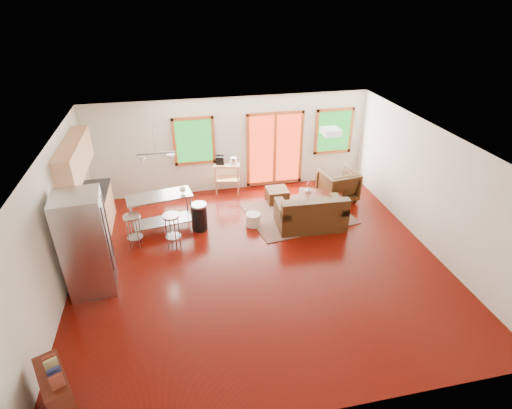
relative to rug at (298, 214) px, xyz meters
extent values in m
cube|color=#3C0501|center=(-1.39, -1.69, -0.02)|extent=(7.50, 7.00, 0.02)
cube|color=white|center=(-1.39, -1.69, 2.60)|extent=(7.50, 7.00, 0.02)
cube|color=silver|center=(-1.39, 1.82, 1.29)|extent=(7.50, 0.02, 2.60)
cube|color=silver|center=(-5.15, -1.69, 1.29)|extent=(0.02, 7.00, 2.60)
cube|color=silver|center=(2.37, -1.69, 1.29)|extent=(0.02, 7.00, 2.60)
cube|color=silver|center=(-1.39, -5.20, 1.29)|extent=(7.50, 0.02, 2.60)
cube|color=#145317|center=(-2.39, 1.77, 1.49)|extent=(0.94, 0.02, 1.14)
cube|color=#A94B21|center=(-2.39, 1.77, 2.10)|extent=(1.10, 0.05, 0.08)
cube|color=#A94B21|center=(-2.39, 1.77, 0.88)|extent=(1.10, 0.05, 0.08)
cube|color=#A94B21|center=(-2.90, 1.77, 1.49)|extent=(0.08, 0.05, 1.30)
cube|color=#A94B21|center=(-1.88, 1.77, 1.49)|extent=(0.08, 0.05, 1.30)
cube|color=#AC2710|center=(-0.19, 1.77, 1.09)|extent=(1.44, 0.02, 1.94)
cube|color=#A94B21|center=(-0.19, 1.77, 2.10)|extent=(1.60, 0.05, 0.08)
cube|color=#A94B21|center=(-0.19, 1.77, 0.08)|extent=(1.60, 0.05, 0.08)
cube|color=#A94B21|center=(-0.95, 1.77, 1.09)|extent=(0.08, 0.05, 2.10)
cube|color=#A94B21|center=(0.57, 1.77, 1.09)|extent=(0.08, 0.05, 2.10)
cube|color=#A94B21|center=(-0.19, 1.77, 1.09)|extent=(0.08, 0.05, 1.94)
cube|color=#145317|center=(1.51, 1.77, 1.49)|extent=(0.94, 0.02, 1.14)
cube|color=#A94B21|center=(1.51, 1.77, 2.10)|extent=(1.10, 0.05, 0.08)
cube|color=#A94B21|center=(1.51, 1.77, 0.88)|extent=(1.10, 0.05, 0.08)
cube|color=#A94B21|center=(1.00, 1.77, 1.49)|extent=(0.08, 0.05, 1.30)
cube|color=#A94B21|center=(2.02, 1.77, 1.49)|extent=(0.08, 0.05, 1.30)
cube|color=#55603F|center=(0.00, 0.00, 0.00)|extent=(2.73, 2.26, 0.02)
cube|color=black|center=(0.11, -0.57, 0.21)|extent=(1.62, 0.96, 0.45)
cube|color=black|center=(0.10, -0.92, 0.63)|extent=(1.60, 0.27, 0.40)
cube|color=black|center=(-0.58, -0.55, 0.52)|extent=(0.25, 0.91, 0.17)
cube|color=black|center=(0.80, -0.60, 0.52)|extent=(0.25, 0.91, 0.17)
cube|color=black|center=(-0.24, -0.51, 0.50)|extent=(0.68, 0.61, 0.13)
cube|color=black|center=(0.46, -0.53, 0.50)|extent=(0.68, 0.61, 0.13)
cube|color=#3C130A|center=(0.61, 0.12, 0.41)|extent=(1.26, 1.00, 0.04)
cube|color=#3C130A|center=(0.09, 0.05, 0.19)|extent=(0.08, 0.08, 0.40)
cube|color=#3C130A|center=(0.96, -0.27, 0.19)|extent=(0.08, 0.08, 0.40)
cube|color=#3C130A|center=(0.26, 0.51, 0.19)|extent=(0.08, 0.08, 0.40)
cube|color=#3C130A|center=(1.13, 0.19, 0.19)|extent=(0.08, 0.08, 0.40)
imported|color=black|center=(1.26, 0.59, 0.44)|extent=(0.99, 0.94, 0.91)
cube|color=black|center=(-0.35, 0.78, 0.17)|extent=(0.55, 0.55, 0.36)
cylinder|color=beige|center=(-1.22, -0.27, 0.14)|extent=(0.41, 0.41, 0.31)
imported|color=silver|center=(0.35, 0.33, 0.47)|extent=(0.23, 0.23, 0.17)
sphere|color=red|center=(0.38, 0.34, 0.61)|extent=(0.09, 0.09, 0.07)
sphere|color=red|center=(0.31, 0.32, 0.63)|extent=(0.09, 0.09, 0.07)
sphere|color=red|center=(0.36, 0.37, 0.65)|extent=(0.09, 0.09, 0.07)
imported|color=maroon|center=(0.77, 0.16, 0.52)|extent=(0.19, 0.10, 0.27)
cube|color=tan|center=(-4.84, 0.01, 0.44)|extent=(0.60, 2.20, 0.90)
cube|color=black|center=(-4.84, 0.01, 0.91)|extent=(0.64, 2.24, 0.04)
cube|color=tan|center=(-4.96, 0.01, 1.94)|extent=(0.36, 2.20, 0.70)
cylinder|color=#B7BABC|center=(-4.84, -0.49, 1.02)|extent=(0.12, 0.12, 0.18)
cube|color=black|center=(-4.84, 0.41, 1.03)|extent=(0.22, 0.18, 0.20)
cube|color=#B7BABC|center=(-4.63, -1.86, 0.99)|extent=(0.87, 0.85, 2.00)
cube|color=gray|center=(-4.25, -1.82, 0.99)|extent=(0.09, 0.73, 1.96)
cylinder|color=gray|center=(-4.20, -2.07, 1.16)|extent=(0.03, 0.03, 1.34)
cylinder|color=gray|center=(-4.25, -1.58, 1.16)|extent=(0.03, 0.03, 1.34)
cube|color=#B7BABC|center=(-3.35, -0.04, 0.89)|extent=(1.53, 0.81, 0.04)
cube|color=gray|center=(-3.35, -0.04, 0.23)|extent=(1.42, 0.72, 0.03)
cylinder|color=gray|center=(-3.96, -0.36, 0.43)|extent=(0.04, 0.04, 0.88)
cylinder|color=gray|center=(-2.66, -0.15, 0.43)|extent=(0.04, 0.04, 0.88)
cylinder|color=gray|center=(-4.04, 0.08, 0.43)|extent=(0.04, 0.04, 0.88)
cylinder|color=gray|center=(-2.74, 0.29, 0.43)|extent=(0.04, 0.04, 0.88)
imported|color=white|center=(-2.81, -0.03, 1.01)|extent=(0.16, 0.13, 0.14)
cylinder|color=#B7BABC|center=(-3.94, -0.59, 0.75)|extent=(0.43, 0.43, 0.04)
cylinder|color=gray|center=(-3.83, -0.51, 0.36)|extent=(0.03, 0.03, 0.74)
cylinder|color=gray|center=(-4.02, -0.48, 0.36)|extent=(0.03, 0.03, 0.74)
cylinder|color=gray|center=(-4.06, -0.67, 0.36)|extent=(0.03, 0.03, 0.74)
cylinder|color=gray|center=(-3.86, -0.71, 0.36)|extent=(0.03, 0.03, 0.74)
cylinder|color=gray|center=(-3.94, -0.59, 0.23)|extent=(0.39, 0.39, 0.02)
cylinder|color=#B7BABC|center=(-3.12, -0.73, 0.75)|extent=(0.49, 0.49, 0.04)
cylinder|color=gray|center=(-2.98, -0.68, 0.36)|extent=(0.03, 0.03, 0.74)
cylinder|color=gray|center=(-3.17, -0.60, 0.36)|extent=(0.03, 0.03, 0.74)
cylinder|color=gray|center=(-3.25, -0.78, 0.36)|extent=(0.03, 0.03, 0.74)
cylinder|color=gray|center=(-3.07, -0.87, 0.36)|extent=(0.03, 0.03, 0.74)
cylinder|color=gray|center=(-3.12, -0.73, 0.23)|extent=(0.45, 0.45, 0.02)
cylinder|color=black|center=(-2.49, -0.18, 0.30)|extent=(0.45, 0.45, 0.63)
cylinder|color=#B7BABC|center=(-2.49, -0.18, 0.64)|extent=(0.46, 0.46, 0.05)
cube|color=tan|center=(-1.56, 1.62, 0.82)|extent=(0.78, 0.58, 0.04)
cube|color=tan|center=(-1.56, 1.62, 0.39)|extent=(0.73, 0.55, 0.03)
cube|color=tan|center=(-1.89, 1.51, 0.41)|extent=(0.05, 0.05, 0.84)
cube|color=tan|center=(-1.30, 1.38, 0.41)|extent=(0.05, 0.05, 0.84)
cube|color=tan|center=(-1.82, 1.86, 0.41)|extent=(0.05, 0.05, 0.84)
cube|color=tan|center=(-1.23, 1.74, 0.41)|extent=(0.05, 0.05, 0.84)
cube|color=black|center=(-1.74, 1.66, 0.95)|extent=(0.26, 0.24, 0.22)
cylinder|color=#B7BABC|center=(-1.39, 1.58, 0.93)|extent=(0.19, 0.19, 0.18)
cube|color=#3C130A|center=(-4.74, -4.40, 0.35)|extent=(0.62, 0.87, 0.72)
cube|color=maroon|center=(-4.58, -4.63, 0.82)|extent=(0.17, 0.11, 0.22)
cube|color=navy|center=(-4.64, -4.51, 0.81)|extent=(0.17, 0.11, 0.20)
cube|color=tan|center=(-4.70, -4.38, 0.82)|extent=(0.17, 0.11, 0.23)
cube|color=maroon|center=(-4.75, -4.26, 0.80)|extent=(0.17, 0.11, 0.18)
cube|color=white|center=(0.21, -1.09, 2.52)|extent=(0.35, 0.35, 0.12)
cylinder|color=gray|center=(-3.29, -0.19, 2.29)|extent=(0.02, 0.02, 0.60)
cube|color=gray|center=(-3.29, -0.19, 1.99)|extent=(0.80, 0.04, 0.03)
cone|color=#B7BABC|center=(-3.59, -0.19, 1.87)|extent=(0.18, 0.18, 0.14)
cone|color=#B7BABC|center=(-2.99, -0.19, 1.87)|extent=(0.18, 0.18, 0.14)
camera|label=1|loc=(-2.85, -8.31, 5.13)|focal=28.00mm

